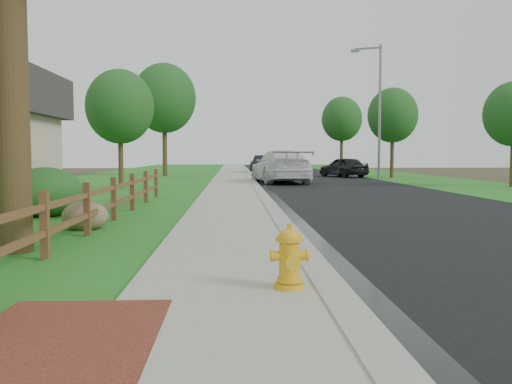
{
  "coord_description": "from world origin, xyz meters",
  "views": [
    {
      "loc": [
        -0.75,
        -5.47,
        1.65
      ],
      "look_at": [
        -0.35,
        3.89,
        0.99
      ],
      "focal_mm": 38.0,
      "sensor_mm": 36.0,
      "label": 1
    }
  ],
  "objects_px": {
    "ranch_fence": "(102,202)",
    "fire_hydrant": "(290,259)",
    "white_suv": "(281,167)",
    "dark_car_mid": "(343,167)",
    "streetlight": "(377,104)"
  },
  "relations": [
    {
      "from": "ranch_fence",
      "to": "fire_hydrant",
      "type": "relative_size",
      "value": 22.36
    },
    {
      "from": "fire_hydrant",
      "to": "white_suv",
      "type": "bearing_deg",
      "value": 85.14
    },
    {
      "from": "ranch_fence",
      "to": "dark_car_mid",
      "type": "relative_size",
      "value": 4.04
    },
    {
      "from": "white_suv",
      "to": "fire_hydrant",
      "type": "bearing_deg",
      "value": 78.36
    },
    {
      "from": "fire_hydrant",
      "to": "streetlight",
      "type": "bearing_deg",
      "value": 73.11
    },
    {
      "from": "ranch_fence",
      "to": "fire_hydrant",
      "type": "xyz_separation_m",
      "value": [
        3.5,
        -5.73,
        -0.17
      ]
    },
    {
      "from": "ranch_fence",
      "to": "streetlight",
      "type": "xyz_separation_m",
      "value": [
        12.15,
        22.76,
        4.27
      ]
    },
    {
      "from": "white_suv",
      "to": "dark_car_mid",
      "type": "relative_size",
      "value": 1.52
    },
    {
      "from": "ranch_fence",
      "to": "streetlight",
      "type": "height_order",
      "value": "streetlight"
    },
    {
      "from": "fire_hydrant",
      "to": "dark_car_mid",
      "type": "bearing_deg",
      "value": 77.28
    },
    {
      "from": "dark_car_mid",
      "to": "streetlight",
      "type": "bearing_deg",
      "value": 84.52
    },
    {
      "from": "ranch_fence",
      "to": "white_suv",
      "type": "height_order",
      "value": "white_suv"
    },
    {
      "from": "fire_hydrant",
      "to": "streetlight",
      "type": "distance_m",
      "value": 30.11
    },
    {
      "from": "ranch_fence",
      "to": "white_suv",
      "type": "bearing_deg",
      "value": 73.53
    },
    {
      "from": "white_suv",
      "to": "dark_car_mid",
      "type": "height_order",
      "value": "white_suv"
    }
  ]
}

